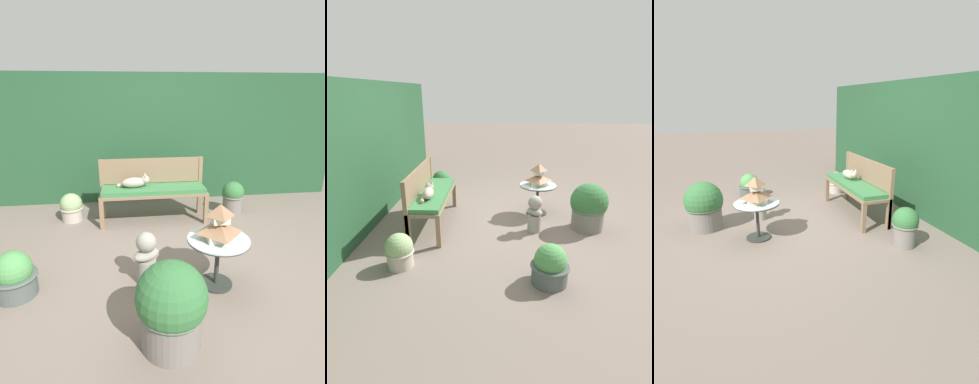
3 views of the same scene
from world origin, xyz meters
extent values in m
plane|color=#75665B|center=(0.00, 0.00, 0.00)|extent=(30.00, 30.00, 0.00)
cube|color=#234C2D|center=(0.00, 2.42, 1.06)|extent=(6.40, 1.03, 2.11)
cube|color=#7F664C|center=(-0.87, 0.81, 0.21)|extent=(0.06, 0.06, 0.42)
cube|color=#7F664C|center=(0.61, 0.81, 0.21)|extent=(0.06, 0.06, 0.42)
cube|color=#7F664C|center=(-0.87, 1.21, 0.21)|extent=(0.06, 0.06, 0.42)
cube|color=#7F664C|center=(0.61, 1.21, 0.21)|extent=(0.06, 0.06, 0.42)
cube|color=#7F664C|center=(-0.13, 1.01, 0.44)|extent=(1.54, 0.46, 0.04)
cube|color=#387542|center=(-0.13, 1.01, 0.49)|extent=(1.47, 0.42, 0.06)
cube|color=#7F664C|center=(-0.87, 1.22, 0.45)|extent=(0.06, 0.06, 0.90)
cube|color=#7F664C|center=(0.61, 1.22, 0.45)|extent=(0.06, 0.06, 0.90)
cube|color=#7F664C|center=(-0.13, 1.22, 0.71)|extent=(1.47, 0.04, 0.37)
ellipsoid|color=#A89989|center=(-0.41, 1.03, 0.60)|extent=(0.36, 0.18, 0.15)
sphere|color=#A89989|center=(-0.24, 1.04, 0.63)|extent=(0.12, 0.12, 0.12)
cone|color=#A89989|center=(-0.25, 1.07, 0.70)|extent=(0.05, 0.05, 0.05)
cone|color=#A89989|center=(-0.24, 1.01, 0.70)|extent=(0.05, 0.05, 0.05)
cylinder|color=#A89989|center=(-0.55, 1.07, 0.55)|extent=(0.19, 0.07, 0.05)
cylinder|color=#2D332D|center=(0.32, -0.61, 0.01)|extent=(0.33, 0.33, 0.02)
cylinder|color=#2D332D|center=(0.32, -0.61, 0.25)|extent=(0.04, 0.04, 0.49)
cylinder|color=silver|center=(0.32, -0.61, 0.50)|extent=(0.59, 0.59, 0.01)
torus|color=#2D332D|center=(0.32, -0.61, 0.49)|extent=(0.60, 0.60, 0.02)
cube|color=silver|center=(0.32, -0.61, 0.54)|extent=(0.25, 0.25, 0.07)
pyramid|color=#936B4C|center=(0.32, -0.61, 0.63)|extent=(0.33, 0.33, 0.11)
cube|color=silver|center=(0.32, -0.61, 0.71)|extent=(0.15, 0.15, 0.06)
pyramid|color=#936B4C|center=(0.32, -0.61, 0.80)|extent=(0.21, 0.21, 0.12)
cylinder|color=gray|center=(-0.36, -0.49, 0.13)|extent=(0.19, 0.19, 0.26)
ellipsoid|color=gray|center=(-0.36, -0.49, 0.32)|extent=(0.33, 0.28, 0.11)
sphere|color=gray|center=(-0.36, -0.49, 0.45)|extent=(0.20, 0.20, 0.20)
cylinder|color=#4C5651|center=(-1.60, -0.52, 0.11)|extent=(0.39, 0.39, 0.21)
torus|color=#4C5651|center=(-1.60, -0.52, 0.20)|extent=(0.42, 0.42, 0.03)
sphere|color=#4C8E4C|center=(-1.60, -0.52, 0.28)|extent=(0.35, 0.35, 0.35)
cylinder|color=slate|center=(-0.24, -1.29, 0.17)|extent=(0.46, 0.46, 0.33)
torus|color=slate|center=(-0.24, -1.29, 0.32)|extent=(0.50, 0.50, 0.03)
sphere|color=#336B38|center=(-0.24, -1.29, 0.43)|extent=(0.54, 0.54, 0.54)
cylinder|color=slate|center=(1.12, 1.13, 0.15)|extent=(0.29, 0.29, 0.29)
torus|color=slate|center=(1.12, 1.13, 0.28)|extent=(0.33, 0.33, 0.03)
sphere|color=#336B38|center=(1.12, 1.13, 0.35)|extent=(0.33, 0.33, 0.33)
cylinder|color=#ADA393|center=(-1.33, 1.18, 0.10)|extent=(0.30, 0.30, 0.20)
torus|color=#ADA393|center=(-1.33, 1.18, 0.19)|extent=(0.33, 0.33, 0.03)
sphere|color=#89A870|center=(-1.33, 1.18, 0.26)|extent=(0.32, 0.32, 0.32)
camera|label=1|loc=(-0.54, -3.07, 1.85)|focal=28.00mm
camera|label=2|loc=(-4.37, 0.05, 1.97)|focal=28.00mm
camera|label=3|loc=(4.09, -1.02, 1.78)|focal=28.00mm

